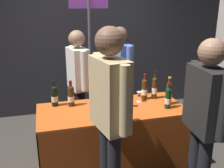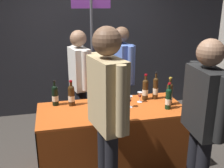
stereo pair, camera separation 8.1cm
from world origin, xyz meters
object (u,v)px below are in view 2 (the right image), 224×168
Objects in this scene: featured_wine_bottle at (71,95)px; wine_glass_near_vendor at (130,99)px; taster_foreground_right at (107,107)px; booth_signpost at (92,49)px; display_bottle_0 at (145,89)px; vendor_presenter at (121,71)px; wine_glass_mid at (140,95)px; tasting_table at (112,126)px.

wine_glass_near_vendor is at bearing -18.14° from featured_wine_bottle.
booth_signpost is at bearing -16.66° from taster_foreground_right.
display_bottle_0 is at bearing -0.97° from featured_wine_bottle.
vendor_presenter is at bearing 81.74° from wine_glass_near_vendor.
vendor_presenter is (-0.14, 0.64, 0.08)m from display_bottle_0.
taster_foreground_right is at bearing -126.13° from wine_glass_mid.
booth_signpost is (0.18, 1.91, 0.18)m from taster_foreground_right.
wine_glass_mid is (0.17, 0.13, -0.00)m from wine_glass_near_vendor.
tasting_table is 0.63m from display_bottle_0.
wine_glass_near_vendor is 0.83m from taster_foreground_right.
display_bottle_0 is (0.93, -0.02, 0.01)m from featured_wine_bottle.
taster_foreground_right is 1.93m from booth_signpost.
booth_signpost is at bearing -150.35° from vendor_presenter.
featured_wine_bottle is 0.93m from display_bottle_0.
booth_signpost is (-0.41, 1.10, 0.40)m from wine_glass_mid.
wine_glass_mid is at bearing 17.18° from tasting_table.
wine_glass_near_vendor is at bearing -43.02° from taster_foreground_right.
wine_glass_near_vendor is at bearing -79.02° from booth_signpost.
vendor_presenter is 0.60m from booth_signpost.
wine_glass_near_vendor is at bearing -142.80° from wine_glass_mid.
display_bottle_0 is 0.66m from vendor_presenter.
display_bottle_0 is 1.20m from booth_signpost.
featured_wine_bottle is at bearing 155.20° from tasting_table.
wine_glass_near_vendor is at bearing -21.11° from vendor_presenter.
vendor_presenter is 0.92× the size of taster_foreground_right.
booth_signpost is at bearing 110.25° from wine_glass_mid.
vendor_presenter reaches higher than display_bottle_0.
wine_glass_mid is at bearing 37.20° from wine_glass_near_vendor.
taster_foreground_right is at bearing -127.94° from display_bottle_0.
tasting_table is 1.00m from vendor_presenter.
tasting_table is 1.42m from booth_signpost.
wine_glass_mid is at bearing -142.90° from display_bottle_0.
tasting_table is 12.98× the size of wine_glass_mid.
vendor_presenter is at bearing 102.70° from display_bottle_0.
vendor_presenter is at bearing 38.41° from featured_wine_bottle.
wine_glass_mid is 0.06× the size of booth_signpost.
wine_glass_near_vendor is 1.32m from booth_signpost.
wine_glass_near_vendor is at bearing -2.60° from tasting_table.
taster_foreground_right reaches higher than wine_glass_near_vendor.
vendor_presenter is (0.78, 0.62, 0.09)m from featured_wine_bottle.
wine_glass_mid is at bearing -6.12° from featured_wine_bottle.
display_bottle_0 is 0.34m from wine_glass_near_vendor.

